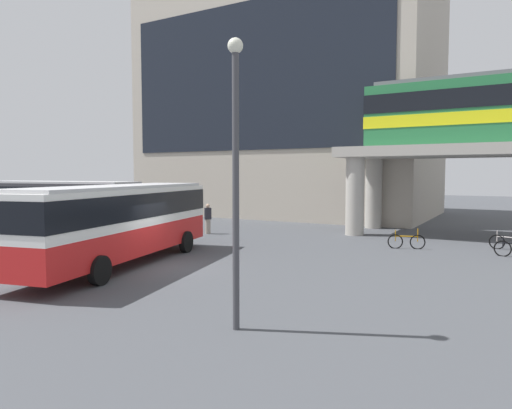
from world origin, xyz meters
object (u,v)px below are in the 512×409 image
Objects in this scene: station_building at (291,102)px; bicycle_silver at (509,243)px; pedestrian_near_building at (208,220)px; bus_secondary at (59,201)px; bicycle_orange at (406,241)px; bus_main at (119,216)px.

bicycle_silver is at bearing -37.24° from station_building.
station_building is 18.85m from pedestrian_near_building.
bus_secondary is 9.13m from pedestrian_near_building.
bus_secondary is 24.99m from bicycle_silver.
bicycle_silver is at bearing 15.87° from bus_secondary.
bicycle_orange is (-4.37, -2.04, 0.00)m from bicycle_silver.
bus_main is at bearing -138.51° from bicycle_silver.
bicycle_orange is (9.15, 9.92, -1.63)m from bus_main.
bus_secondary is 6.44× the size of bicycle_silver.
station_building reaches higher than bus_secondary.
bus_secondary is at bearing -150.11° from pedestrian_near_building.
bicycle_orange is at bearing 47.31° from bus_main.
bus_main is 18.12m from bicycle_silver.
bus_main is at bearing -79.59° from station_building.
station_building is at bearing 97.51° from pedestrian_near_building.
bus_secondary reaches higher than bicycle_orange.
station_building is at bearing 131.12° from bicycle_orange.
bus_main reaches higher than bicycle_silver.
bus_main is 13.59m from bicycle_orange.
pedestrian_near_building is at bearing 29.89° from bus_secondary.
pedestrian_near_building is (-16.13, -2.30, 0.51)m from bicycle_silver.
bicycle_orange is (13.90, -15.92, -9.93)m from station_building.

